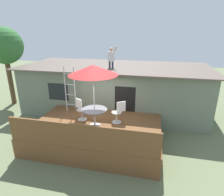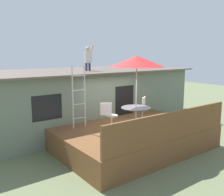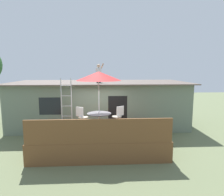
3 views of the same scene
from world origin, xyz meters
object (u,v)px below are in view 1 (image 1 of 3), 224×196
patio_table (95,113)px  step_ladder (70,90)px  patio_umbrella (93,70)px  patio_chair_left (81,110)px  patio_chair_right (118,112)px  person_figure (111,56)px  backyard_tree (4,46)px

patio_table → step_ladder: step_ladder is taller
patio_umbrella → step_ladder: bearing=142.2°
patio_chair_left → patio_chair_right: 1.66m
person_figure → backyard_tree: backyard_tree is taller
patio_chair_right → patio_umbrella: bearing=0.0°
patio_umbrella → step_ladder: size_ratio=1.15×
backyard_tree → step_ladder: bearing=-22.6°
patio_table → step_ladder: (-1.59, 1.23, 0.51)m
step_ladder → patio_chair_left: 1.26m
patio_table → backyard_tree: 7.78m
person_figure → backyard_tree: bearing=178.3°
step_ladder → patio_chair_right: size_ratio=2.39×
patio_umbrella → patio_chair_right: 2.16m
person_figure → patio_chair_left: 3.41m
patio_table → patio_chair_left: (-0.79, 0.50, -0.13)m
patio_umbrella → backyard_tree: bearing=153.3°
step_ladder → backyard_tree: (-5.07, 2.11, 1.74)m
patio_table → step_ladder: bearing=142.2°
patio_table → person_figure: person_figure is taller
patio_umbrella → patio_chair_left: (-0.79, 0.50, -1.89)m
step_ladder → patio_chair_right: bearing=-15.1°
patio_chair_left → backyard_tree: 6.94m
patio_chair_left → backyard_tree: (-5.87, 2.84, 2.39)m
person_figure → patio_chair_left: bearing=-106.2°
patio_umbrella → patio_chair_right: bearing=32.8°
person_figure → patio_chair_left: size_ratio=1.21×
backyard_tree → patio_table: bearing=-26.7°
patio_umbrella → backyard_tree: 7.46m
patio_chair_left → patio_chair_right: (1.66, 0.07, 0.00)m
patio_umbrella → person_figure: size_ratio=2.29×
patio_umbrella → patio_chair_left: bearing=147.6°
person_figure → backyard_tree: size_ratio=0.23×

